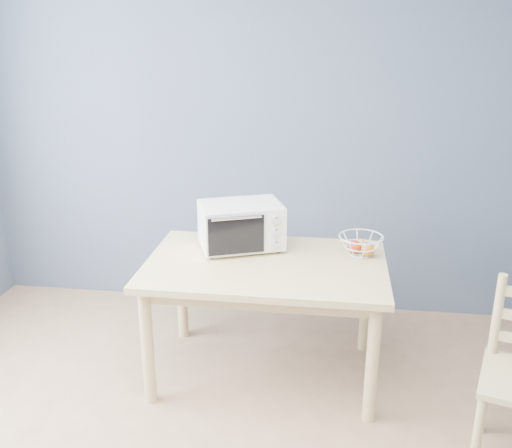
# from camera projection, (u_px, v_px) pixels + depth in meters

# --- Properties ---
(room) EXTENTS (4.01, 4.51, 2.61)m
(room) POSITION_uv_depth(u_px,v_px,m) (154.00, 256.00, 1.98)
(room) COLOR tan
(room) RESTS_ON ground
(dining_table) EXTENTS (1.40, 0.90, 0.75)m
(dining_table) POSITION_uv_depth(u_px,v_px,m) (266.00, 278.00, 3.36)
(dining_table) COLOR #E3C988
(dining_table) RESTS_ON ground
(toaster_oven) EXTENTS (0.58, 0.50, 0.29)m
(toaster_oven) POSITION_uv_depth(u_px,v_px,m) (238.00, 225.00, 3.48)
(toaster_oven) COLOR white
(toaster_oven) RESTS_ON dining_table
(fruit_basket) EXTENTS (0.31, 0.31, 0.12)m
(fruit_basket) POSITION_uv_depth(u_px,v_px,m) (361.00, 245.00, 3.41)
(fruit_basket) COLOR white
(fruit_basket) RESTS_ON dining_table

